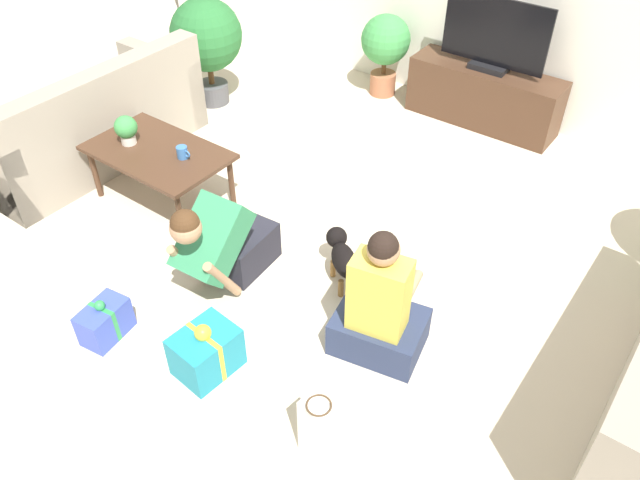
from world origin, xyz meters
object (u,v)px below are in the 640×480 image
person_sitting (380,310)px  mug (182,152)px  gift_box_a (105,321)px  gift_box_b (206,351)px  tabletop_plant (126,129)px  tv (494,39)px  dog (342,255)px  person_kneeling (223,243)px  potted_plant_back_left (385,45)px  coffee_table (158,156)px  gift_bag_a (319,431)px  tv_console (484,96)px  sofa_left (88,124)px  potted_plant_corner_left (206,38)px

person_sitting → mug: 1.93m
gift_box_a → gift_box_b: (0.68, 0.18, 0.03)m
mug → tabletop_plant: 0.49m
tv → dog: (0.18, -2.50, -0.58)m
person_kneeling → dog: size_ratio=2.01×
potted_plant_back_left → dog: 2.75m
tv → person_sitting: tv is taller
coffee_table → gift_bag_a: 2.51m
coffee_table → tv: bearing=61.0°
tv_console → potted_plant_back_left: bearing=-177.2°
dog → mug: (-1.38, -0.04, 0.29)m
tv_console → gift_bag_a: tv_console is taller
potted_plant_back_left → person_kneeling: (0.62, -2.92, -0.16)m
tv_console → person_kneeling: 3.00m
mug → potted_plant_back_left: bearing=86.1°
dog → gift_box_b: bearing=29.1°
potted_plant_back_left → gift_box_a: (0.35, -3.70, -0.38)m
sofa_left → dog: size_ratio=4.76×
sofa_left → coffee_table: size_ratio=1.81×
sofa_left → person_sitting: (3.11, -0.36, 0.02)m
tv_console → person_kneeling: bearing=-98.0°
person_kneeling → gift_bag_a: bearing=-31.9°
gift_bag_a → coffee_table: bearing=155.2°
person_sitting → gift_bag_a: 0.80m
sofa_left → dog: bearing=89.9°
coffee_table → tabletop_plant: 0.30m
coffee_table → gift_box_a: size_ratio=3.23×
person_sitting → tabletop_plant: size_ratio=4.11×
dog → potted_plant_corner_left: bearing=-78.9°
person_sitting → dog: bearing=-46.8°
sofa_left → tv: 3.51m
person_sitting → mug: bearing=-21.2°
sofa_left → potted_plant_back_left: sofa_left is taller
dog → tabletop_plant: tabletop_plant is taller
dog → gift_box_b: (-0.19, -1.07, -0.07)m
gift_box_b → potted_plant_back_left: bearing=106.2°
potted_plant_corner_left → mug: potted_plant_corner_left is taller
person_kneeling → mug: 0.91m
gift_box_b → person_kneeling: bearing=124.0°
gift_box_a → dog: bearing=55.3°
tv → sofa_left: bearing=-134.1°
dog → gift_box_b: 1.09m
person_sitting → gift_box_b: (-0.70, -0.71, -0.18)m
potted_plant_corner_left → person_sitting: bearing=-29.5°
person_sitting → gift_box_b: size_ratio=2.42×
sofa_left → person_kneeling: size_ratio=2.36×
potted_plant_back_left → gift_bag_a: potted_plant_back_left is taller
potted_plant_corner_left → mug: bearing=-51.8°
potted_plant_back_left → gift_box_a: 3.74m
potted_plant_corner_left → mug: size_ratio=8.36×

